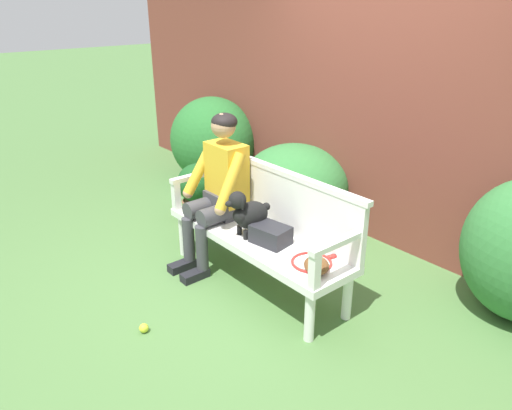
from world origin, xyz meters
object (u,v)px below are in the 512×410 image
at_px(garden_bench, 256,241).
at_px(sports_bag, 271,235).
at_px(dog_on_bench, 248,213).
at_px(baseball_glove, 316,265).
at_px(person_seated, 219,186).
at_px(tennis_racket, 315,261).
at_px(tennis_ball, 144,328).
at_px(potted_plant, 198,190).

xyz_separation_m(garden_bench, sports_bag, (0.18, -0.01, 0.13)).
relative_size(garden_bench, dog_on_bench, 4.50).
height_order(garden_bench, baseball_glove, baseball_glove).
height_order(person_seated, tennis_racket, person_seated).
distance_m(tennis_racket, tennis_ball, 1.28).
height_order(garden_bench, person_seated, person_seated).
bearing_deg(person_seated, dog_on_bench, -5.78).
height_order(baseball_glove, sports_bag, sports_bag).
bearing_deg(sports_bag, potted_plant, 167.67).
xyz_separation_m(person_seated, dog_on_bench, (0.43, -0.04, -0.08)).
distance_m(person_seated, baseball_glove, 1.17).
height_order(tennis_racket, tennis_ball, tennis_racket).
height_order(person_seated, baseball_glove, person_seated).
bearing_deg(dog_on_bench, baseball_glove, 1.01).
relative_size(garden_bench, baseball_glove, 7.87).
bearing_deg(tennis_racket, person_seated, -177.57).
bearing_deg(garden_bench, baseball_glove, -3.63).
bearing_deg(dog_on_bench, tennis_ball, -88.66).
bearing_deg(sports_bag, tennis_racket, 5.54).
xyz_separation_m(garden_bench, tennis_racket, (0.60, 0.03, 0.07)).
bearing_deg(baseball_glove, potted_plant, -151.35).
relative_size(tennis_racket, sports_bag, 2.08).
bearing_deg(garden_bench, dog_on_bench, -117.41).
relative_size(dog_on_bench, sports_bag, 1.37).
xyz_separation_m(dog_on_bench, sports_bag, (0.21, 0.05, -0.12)).
xyz_separation_m(dog_on_bench, tennis_ball, (0.02, -0.96, -0.60)).
bearing_deg(baseball_glove, dog_on_bench, -140.11).
distance_m(tennis_racket, potted_plant, 1.92).
relative_size(dog_on_bench, potted_plant, 0.63).
bearing_deg(person_seated, potted_plant, 158.58).
bearing_deg(tennis_ball, person_seated, 114.52).
bearing_deg(potted_plant, sports_bag, -12.33).
distance_m(garden_bench, sports_bag, 0.22).
relative_size(tennis_racket, tennis_ball, 8.81).
distance_m(baseball_glove, sports_bag, 0.51).
bearing_deg(potted_plant, baseball_glove, -10.23).
bearing_deg(person_seated, baseball_glove, -1.56).
height_order(dog_on_bench, sports_bag, dog_on_bench).
height_order(dog_on_bench, tennis_racket, dog_on_bench).
bearing_deg(tennis_ball, potted_plant, 134.18).
height_order(tennis_racket, potted_plant, potted_plant).
height_order(sports_bag, potted_plant, potted_plant).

